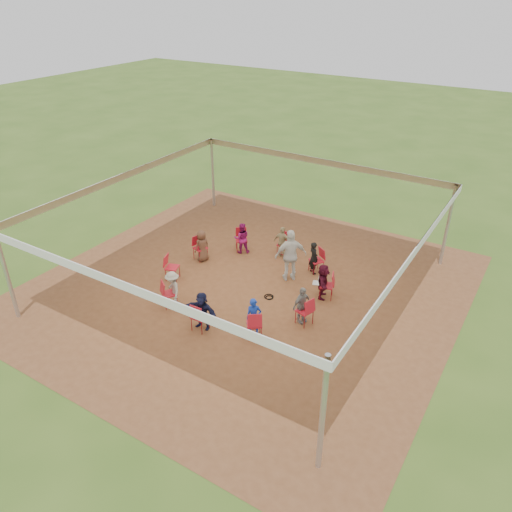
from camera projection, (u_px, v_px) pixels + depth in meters
The scene contains 25 objects.
ground at pixel (247, 288), 16.46m from camera, with size 80.00×80.00×0.00m, color #3A591C.
dirt_patch at pixel (247, 288), 16.46m from camera, with size 13.00×13.00×0.00m, color brown.
tent at pixel (246, 223), 15.31m from camera, with size 10.33×10.33×3.00m.
chair_0 at pixel (326, 286), 15.75m from camera, with size 0.42×0.44×0.90m, color red, non-canonical shape.
chair_1 at pixel (316, 261), 17.14m from camera, with size 0.42×0.44×0.90m, color red, non-canonical shape.
chair_2 at pixel (284, 244), 18.19m from camera, with size 0.42×0.44×0.90m, color red, non-canonical shape.
chair_3 at pixel (241, 240), 18.49m from camera, with size 0.42×0.44×0.90m, color red, non-canonical shape.
chair_4 at pixel (200, 248), 17.94m from camera, with size 0.42×0.44×0.90m, color red, non-canonical shape.
chair_5 at pixel (172, 268), 16.74m from camera, with size 0.42×0.44×0.90m, color red, non-canonical shape.
chair_6 at pixel (169, 294), 15.34m from camera, with size 0.42×0.44×0.90m, color red, non-canonical shape.
chair_7 at pixel (200, 317), 14.30m from camera, with size 0.42×0.44×0.90m, color red, non-canonical shape.
chair_8 at pixel (254, 324), 13.99m from camera, with size 0.42×0.44×0.90m, color red, non-canonical shape.
chair_9 at pixel (305, 311), 14.55m from camera, with size 0.42×0.44×0.90m, color red, non-canonical shape.
person_seated_0 at pixel (323, 281), 15.70m from camera, with size 1.09×0.41×1.18m, color #470D1F.
person_seated_1 at pixel (314, 258), 17.03m from camera, with size 0.43×0.28×1.18m, color black.
person_seated_2 at pixel (283, 242), 18.03m from camera, with size 0.69×0.35×1.18m, color tan.
person_seated_3 at pixel (242, 238), 18.32m from camera, with size 0.57×0.33×1.18m, color #8D115B.
person_seated_4 at pixel (202, 246), 17.79m from camera, with size 0.58×0.32×1.18m, color brown.
person_seated_5 at pixel (173, 289), 15.32m from camera, with size 0.76×0.38×1.18m, color #A29E91.
person_seated_6 at pixel (202, 310), 14.32m from camera, with size 1.09×0.41×1.18m, color #131738.
person_seated_7 at pixel (254, 317), 14.03m from camera, with size 0.43×0.28×1.18m, color #1231A0.
person_seated_8 at pixel (302, 305), 14.56m from camera, with size 0.69×0.35×1.18m, color gray.
standing_person at pixel (291, 255), 16.49m from camera, with size 1.07×0.55×1.83m, color silver.
cable_coil at pixel (269, 297), 15.95m from camera, with size 0.36×0.36×0.03m.
laptop at pixel (318, 282), 15.75m from camera, with size 0.31×0.35×0.20m.
Camera 1 is at (7.59, -11.61, 8.92)m, focal length 35.00 mm.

